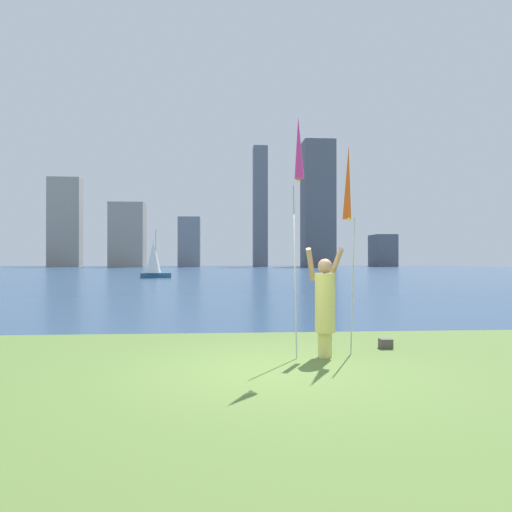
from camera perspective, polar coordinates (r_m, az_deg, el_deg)
ground at (r=58.43m, az=-3.46°, el=-2.07°), size 120.00×138.00×0.12m
person at (r=8.65m, az=8.01°, el=-5.45°), size 0.70×0.52×1.91m
kite_flag_left at (r=8.38m, az=4.97°, el=11.60°), size 0.16×0.76×4.10m
kite_flag_right at (r=9.20m, az=10.65°, el=7.90°), size 0.16×0.61×3.77m
bag at (r=9.82m, az=14.84°, el=-9.82°), size 0.23×0.22×0.18m
sailboat_4 at (r=45.24m, az=-11.81°, el=-0.41°), size 2.80×1.60×4.35m
skyline_tower_0 at (r=115.19m, az=-21.32°, el=3.68°), size 6.90×3.46×19.47m
skyline_tower_1 at (r=107.52m, az=-14.72°, el=2.38°), size 7.21×5.33×13.59m
skyline_tower_2 at (r=108.11m, az=-7.77°, el=1.63°), size 4.77×3.65×10.86m
skyline_tower_3 at (r=109.36m, az=0.49°, el=5.76°), size 3.12×3.56×26.66m
skyline_tower_4 at (r=110.81m, az=7.20°, el=6.00°), size 6.87×6.82×27.89m
skyline_tower_5 at (r=113.97m, az=14.53°, el=0.61°), size 4.66×7.10×7.14m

